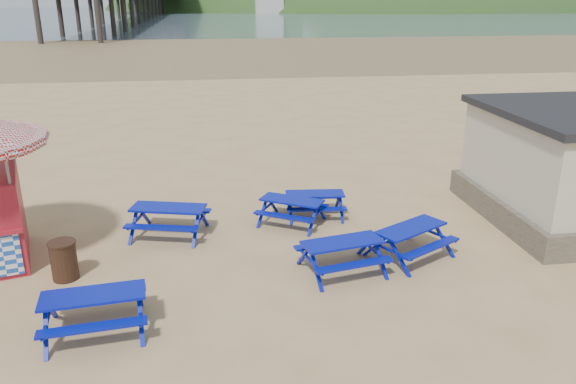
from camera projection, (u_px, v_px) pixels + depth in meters
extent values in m
plane|color=tan|center=(251.00, 252.00, 13.94)|extent=(400.00, 400.00, 0.00)
plane|color=olive|center=(213.00, 49.00, 65.26)|extent=(400.00, 400.00, 0.00)
plane|color=#475966|center=(207.00, 14.00, 172.56)|extent=(400.00, 400.00, 0.00)
cube|color=#031F98|center=(168.00, 208.00, 14.67)|extent=(2.04, 1.20, 0.05)
cube|color=#031F98|center=(176.00, 209.00, 15.37)|extent=(1.92, 0.74, 0.05)
cube|color=#031F98|center=(161.00, 228.00, 14.17)|extent=(1.92, 0.74, 0.05)
cube|color=#031F98|center=(292.00, 200.00, 15.44)|extent=(1.81, 1.44, 0.05)
cube|color=#031F98|center=(299.00, 202.00, 16.03)|extent=(1.60, 1.07, 0.05)
cube|color=#031F98|center=(284.00, 216.00, 15.03)|extent=(1.60, 1.07, 0.05)
cube|color=#031F98|center=(315.00, 194.00, 16.00)|extent=(1.71, 0.78, 0.05)
cube|color=#031F98|center=(313.00, 196.00, 16.60)|extent=(1.67, 0.37, 0.05)
cube|color=#031F98|center=(317.00, 209.00, 15.56)|extent=(1.67, 0.37, 0.05)
cube|color=#031F98|center=(93.00, 295.00, 10.42)|extent=(1.98, 0.96, 0.05)
cube|color=#031F98|center=(96.00, 293.00, 11.10)|extent=(1.92, 0.49, 0.05)
cube|color=#031F98|center=(93.00, 327.00, 9.95)|extent=(1.92, 0.49, 0.05)
cube|color=#031F98|center=(343.00, 242.00, 12.71)|extent=(1.95, 1.08, 0.05)
cube|color=#031F98|center=(331.00, 243.00, 13.35)|extent=(1.85, 0.63, 0.05)
cube|color=#031F98|center=(354.00, 265.00, 12.27)|extent=(1.85, 0.63, 0.05)
cube|color=#031F98|center=(411.00, 228.00, 13.46)|extent=(1.97, 1.55, 0.05)
cube|color=#031F98|center=(391.00, 231.00, 14.02)|extent=(1.74, 1.15, 0.05)
cube|color=#031F98|center=(431.00, 248.00, 13.10)|extent=(1.74, 1.15, 0.05)
cylinder|color=#331A12|center=(64.00, 261.00, 12.50)|extent=(0.57, 0.57, 0.87)
cylinder|color=#331A12|center=(61.00, 243.00, 12.35)|extent=(0.62, 0.62, 0.04)
ellipsoid|color=#2D4C1E|center=(416.00, 33.00, 243.88)|extent=(264.00, 144.00, 108.00)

